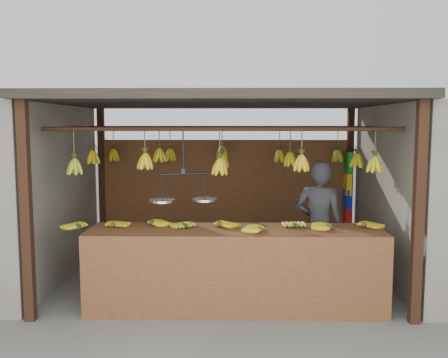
{
  "coord_description": "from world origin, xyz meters",
  "views": [
    {
      "loc": [
        0.11,
        -6.51,
        2.06
      ],
      "look_at": [
        0.0,
        0.3,
        1.3
      ],
      "focal_mm": 40.0,
      "sensor_mm": 36.0,
      "label": 1
    }
  ],
  "objects": [
    {
      "name": "stall",
      "position": [
        0.0,
        0.33,
        1.97
      ],
      "size": [
        4.3,
        3.3,
        2.4
      ],
      "color": "black",
      "rests_on": "ground"
    },
    {
      "name": "bag_bundles",
      "position": [
        1.94,
        1.35,
        0.99
      ],
      "size": [
        0.08,
        0.26,
        1.21
      ],
      "color": "#199926",
      "rests_on": "ground"
    },
    {
      "name": "balance_scale",
      "position": [
        -0.43,
        -1.0,
        1.25
      ],
      "size": [
        0.75,
        0.38,
        0.81
      ],
      "color": "black",
      "rests_on": "ground"
    },
    {
      "name": "vendor",
      "position": [
        1.18,
        -0.5,
        0.81
      ],
      "size": [
        0.68,
        0.55,
        1.62
      ],
      "primitive_type": "imported",
      "rotation": [
        0.0,
        0.0,
        2.83
      ],
      "color": "#262628",
      "rests_on": "ground"
    },
    {
      "name": "hanging_bananas",
      "position": [
        0.0,
        0.0,
        1.6
      ],
      "size": [
        3.6,
        2.23,
        0.36
      ],
      "color": "#92A523",
      "rests_on": "ground"
    },
    {
      "name": "counter",
      "position": [
        0.14,
        -1.22,
        0.7
      ],
      "size": [
        3.49,
        0.74,
        0.96
      ],
      "color": "brown",
      "rests_on": "ground"
    },
    {
      "name": "ground",
      "position": [
        0.0,
        0.0,
        0.0
      ],
      "size": [
        80.0,
        80.0,
        0.0
      ],
      "primitive_type": "plane",
      "color": "#5B5B57"
    }
  ]
}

